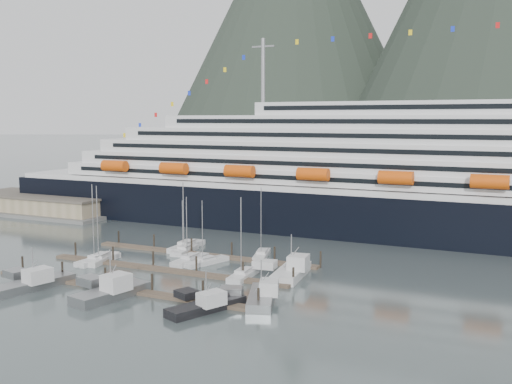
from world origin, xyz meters
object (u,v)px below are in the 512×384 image
(trawler_a, at_px, (33,283))
(trawler_e, at_px, (290,271))
(sailboat_c, at_px, (190,260))
(trawler_b, at_px, (110,291))
(sailboat_b, at_px, (98,260))
(warehouse, at_px, (44,205))
(trawler_c, at_px, (206,305))
(trawler_d, at_px, (260,296))
(sailboat_e, at_px, (187,247))
(sailboat_h, at_px, (243,275))
(sailboat_d, at_px, (207,262))
(cruise_ship, at_px, (424,183))
(sailboat_g, at_px, (262,255))
(sailboat_a, at_px, (101,259))
(sailboat_f, at_px, (185,251))

(trawler_a, bearing_deg, trawler_e, -41.82)
(sailboat_c, xyz_separation_m, trawler_b, (1.01, -23.94, 0.58))
(sailboat_b, relative_size, trawler_a, 1.11)
(warehouse, xyz_separation_m, trawler_c, (84.65, -54.65, -1.42))
(trawler_d, bearing_deg, trawler_e, -15.56)
(sailboat_b, xyz_separation_m, sailboat_e, (8.66, 16.96, 0.00))
(trawler_b, height_order, trawler_d, trawler_b)
(sailboat_h, xyz_separation_m, trawler_b, (-12.77, -18.53, 0.57))
(trawler_c, height_order, trawler_d, trawler_d)
(sailboat_b, distance_m, sailboat_d, 20.33)
(trawler_d, bearing_deg, trawler_c, 121.37)
(cruise_ship, relative_size, trawler_b, 16.17)
(sailboat_g, bearing_deg, cruise_ship, -50.78)
(warehouse, distance_m, sailboat_d, 77.86)
(cruise_ship, relative_size, trawler_d, 17.46)
(sailboat_c, distance_m, trawler_e, 20.65)
(warehouse, distance_m, sailboat_g, 81.08)
(sailboat_a, relative_size, trawler_d, 1.23)
(warehouse, bearing_deg, trawler_c, -32.85)
(sailboat_a, bearing_deg, cruise_ship, -55.69)
(trawler_e, bearing_deg, trawler_a, 118.22)
(sailboat_a, bearing_deg, sailboat_e, -38.92)
(warehouse, distance_m, sailboat_b, 65.29)
(sailboat_d, bearing_deg, trawler_c, -132.17)
(sailboat_g, xyz_separation_m, trawler_e, (10.47, -10.99, 0.58))
(sailboat_e, bearing_deg, trawler_e, -113.73)
(trawler_c, bearing_deg, sailboat_e, 58.36)
(sailboat_c, height_order, trawler_c, sailboat_c)
(sailboat_a, distance_m, sailboat_b, 0.62)
(sailboat_h, xyz_separation_m, trawler_d, (8.22, -10.72, 0.45))
(warehouse, distance_m, trawler_b, 88.60)
(sailboat_e, bearing_deg, sailboat_f, -155.59)
(sailboat_e, height_order, trawler_a, sailboat_e)
(cruise_ship, bearing_deg, trawler_c, -104.42)
(warehouse, bearing_deg, sailboat_h, -24.48)
(sailboat_a, relative_size, trawler_b, 1.14)
(sailboat_h, relative_size, trawler_c, 1.14)
(warehouse, relative_size, trawler_a, 3.37)
(sailboat_b, bearing_deg, sailboat_g, -54.38)
(sailboat_d, relative_size, sailboat_g, 0.88)
(sailboat_f, height_order, trawler_e, sailboat_f)
(sailboat_e, height_order, trawler_e, sailboat_e)
(sailboat_c, relative_size, sailboat_h, 0.91)
(sailboat_c, bearing_deg, trawler_c, -143.21)
(sailboat_a, height_order, sailboat_d, sailboat_a)
(trawler_a, distance_m, trawler_c, 30.09)
(sailboat_c, bearing_deg, sailboat_e, 35.72)
(trawler_d, height_order, trawler_e, trawler_e)
(sailboat_g, bearing_deg, sailboat_c, 117.62)
(sailboat_f, xyz_separation_m, trawler_a, (-7.90, -31.86, 0.52))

